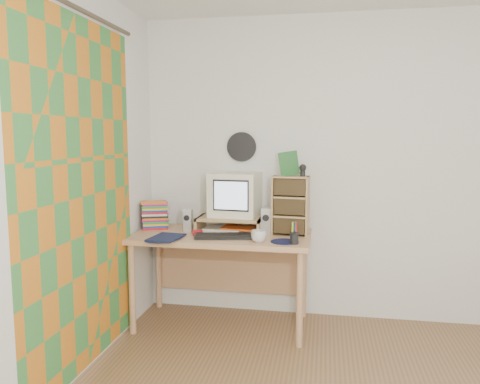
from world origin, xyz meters
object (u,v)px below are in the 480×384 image
at_px(crt_monitor, 234,195).
at_px(dvd_stack, 155,211).
at_px(keyboard, 223,236).
at_px(cd_rack, 291,205).
at_px(desk, 223,249).
at_px(mug, 259,236).
at_px(diary, 153,235).

distance_m(crt_monitor, dvd_stack, 0.69).
distance_m(keyboard, cd_rack, 0.58).
bearing_deg(cd_rack, dvd_stack, -176.36).
bearing_deg(cd_rack, desk, -173.00).
xyz_separation_m(crt_monitor, cd_rack, (0.46, -0.08, -0.07)).
xyz_separation_m(desk, crt_monitor, (0.08, 0.09, 0.43)).
distance_m(desk, dvd_stack, 0.66).
bearing_deg(dvd_stack, cd_rack, -21.35).
height_order(dvd_stack, mug, dvd_stack).
distance_m(dvd_stack, diary, 0.41).
xyz_separation_m(cd_rack, diary, (-1.01, -0.33, -0.21)).
bearing_deg(desk, mug, -41.22).
height_order(cd_rack, diary, cd_rack).
relative_size(dvd_stack, cd_rack, 0.64).
height_order(desk, crt_monitor, crt_monitor).
bearing_deg(mug, crt_monitor, 124.13).
height_order(dvd_stack, cd_rack, cd_rack).
bearing_deg(cd_rack, mug, -119.07).
relative_size(dvd_stack, mug, 2.65).
relative_size(cd_rack, mug, 4.17).
bearing_deg(crt_monitor, dvd_stack, -172.23).
distance_m(keyboard, dvd_stack, 0.71).
xyz_separation_m(desk, keyboard, (0.05, -0.21, 0.15)).
bearing_deg(diary, cd_rack, 24.47).
xyz_separation_m(crt_monitor, mug, (0.25, -0.38, -0.25)).
xyz_separation_m(mug, diary, (-0.80, -0.03, -0.02)).
bearing_deg(keyboard, diary, -178.14).
bearing_deg(diary, keyboard, 18.75).
bearing_deg(diary, dvd_stack, 114.81).
bearing_deg(dvd_stack, diary, -90.71).
relative_size(desk, dvd_stack, 4.75).
xyz_separation_m(crt_monitor, diary, (-0.55, -0.41, -0.27)).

